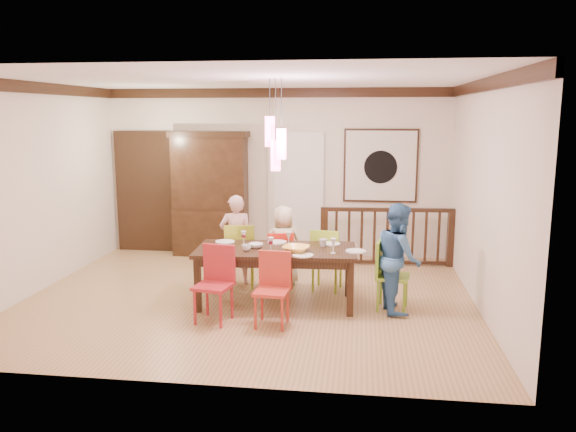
# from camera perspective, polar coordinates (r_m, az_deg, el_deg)

# --- Properties ---
(floor) EXTENTS (6.00, 6.00, 0.00)m
(floor) POSITION_cam_1_polar(r_m,az_deg,el_deg) (7.73, -3.96, -8.30)
(floor) COLOR #A37F4E
(floor) RESTS_ON ground
(ceiling) EXTENTS (6.00, 6.00, 0.00)m
(ceiling) POSITION_cam_1_polar(r_m,az_deg,el_deg) (7.34, -4.25, 13.68)
(ceiling) COLOR white
(ceiling) RESTS_ON wall_back
(wall_back) EXTENTS (6.00, 0.00, 6.00)m
(wall_back) POSITION_cam_1_polar(r_m,az_deg,el_deg) (9.84, -1.21, 4.40)
(wall_back) COLOR silver
(wall_back) RESTS_ON floor
(wall_left) EXTENTS (0.00, 5.00, 5.00)m
(wall_left) POSITION_cam_1_polar(r_m,az_deg,el_deg) (8.52, -24.32, 2.55)
(wall_left) COLOR silver
(wall_left) RESTS_ON floor
(wall_right) EXTENTS (0.00, 5.00, 5.00)m
(wall_right) POSITION_cam_1_polar(r_m,az_deg,el_deg) (7.41, 19.28, 1.86)
(wall_right) COLOR silver
(wall_right) RESTS_ON floor
(crown_molding) EXTENTS (6.00, 5.00, 0.16)m
(crown_molding) POSITION_cam_1_polar(r_m,az_deg,el_deg) (7.34, -4.24, 13.06)
(crown_molding) COLOR black
(crown_molding) RESTS_ON wall_back
(panel_door) EXTENTS (1.04, 0.07, 2.24)m
(panel_door) POSITION_cam_1_polar(r_m,az_deg,el_deg) (10.47, -14.35, 2.24)
(panel_door) COLOR black
(panel_door) RESTS_ON wall_back
(white_doorway) EXTENTS (0.97, 0.05, 2.22)m
(white_doorway) POSITION_cam_1_polar(r_m,az_deg,el_deg) (9.81, 0.79, 2.03)
(white_doorway) COLOR silver
(white_doorway) RESTS_ON wall_back
(painting) EXTENTS (1.25, 0.06, 1.25)m
(painting) POSITION_cam_1_polar(r_m,az_deg,el_deg) (9.69, 9.38, 5.06)
(painting) COLOR black
(painting) RESTS_ON wall_back
(pendant_cluster) EXTENTS (0.27, 0.21, 1.14)m
(pendant_cluster) POSITION_cam_1_polar(r_m,az_deg,el_deg) (7.09, -1.26, 7.41)
(pendant_cluster) COLOR #EC477F
(pendant_cluster) RESTS_ON ceiling
(dining_table) EXTENTS (2.11, 1.05, 0.75)m
(dining_table) POSITION_cam_1_polar(r_m,az_deg,el_deg) (7.31, -1.21, -3.95)
(dining_table) COLOR black
(dining_table) RESTS_ON floor
(chair_far_left) EXTENTS (0.48, 0.48, 0.93)m
(chair_far_left) POSITION_cam_1_polar(r_m,az_deg,el_deg) (8.12, -4.87, -3.48)
(chair_far_left) COLOR #9AAA22
(chair_far_left) RESTS_ON floor
(chair_far_mid) EXTENTS (0.45, 0.45, 0.82)m
(chair_far_mid) POSITION_cam_1_polar(r_m,az_deg,el_deg) (8.08, -0.86, -3.97)
(chair_far_mid) COLOR red
(chair_far_mid) RESTS_ON floor
(chair_far_right) EXTENTS (0.47, 0.47, 0.89)m
(chair_far_right) POSITION_cam_1_polar(r_m,az_deg,el_deg) (7.95, 4.01, -3.94)
(chair_far_right) COLOR #91B925
(chair_far_right) RESTS_ON floor
(chair_near_left) EXTENTS (0.48, 0.48, 0.91)m
(chair_near_left) POSITION_cam_1_polar(r_m,az_deg,el_deg) (6.78, -7.62, -6.44)
(chair_near_left) COLOR #AA2027
(chair_near_left) RESTS_ON floor
(chair_near_mid) EXTENTS (0.42, 0.42, 0.87)m
(chair_near_mid) POSITION_cam_1_polar(r_m,az_deg,el_deg) (6.60, -1.67, -7.05)
(chair_near_mid) COLOR #B83123
(chair_near_mid) RESTS_ON floor
(chair_end_right) EXTENTS (0.46, 0.46, 0.89)m
(chair_end_right) POSITION_cam_1_polar(r_m,az_deg,el_deg) (7.26, 10.62, -5.49)
(chair_end_right) COLOR #76A826
(chair_end_right) RESTS_ON floor
(china_hutch) EXTENTS (1.37, 0.46, 2.18)m
(china_hutch) POSITION_cam_1_polar(r_m,az_deg,el_deg) (9.92, -7.90, 2.28)
(china_hutch) COLOR black
(china_hutch) RESTS_ON floor
(balustrade) EXTENTS (2.19, 0.22, 0.96)m
(balustrade) POSITION_cam_1_polar(r_m,az_deg,el_deg) (9.35, 10.04, -1.97)
(balustrade) COLOR black
(balustrade) RESTS_ON floor
(person_far_left) EXTENTS (0.53, 0.40, 1.32)m
(person_far_left) POSITION_cam_1_polar(r_m,az_deg,el_deg) (8.22, -5.28, -2.41)
(person_far_left) COLOR beige
(person_far_left) RESTS_ON floor
(person_far_mid) EXTENTS (0.67, 0.56, 1.17)m
(person_far_mid) POSITION_cam_1_polar(r_m,az_deg,el_deg) (8.17, -0.47, -3.00)
(person_far_mid) COLOR beige
(person_far_mid) RESTS_ON floor
(person_end_right) EXTENTS (0.63, 0.75, 1.38)m
(person_end_right) POSITION_cam_1_polar(r_m,az_deg,el_deg) (7.19, 11.16, -4.17)
(person_end_right) COLOR teal
(person_end_right) RESTS_ON floor
(serving_bowl) EXTENTS (0.40, 0.40, 0.08)m
(serving_bowl) POSITION_cam_1_polar(r_m,az_deg,el_deg) (7.07, 0.83, -3.38)
(serving_bowl) COLOR #F5BA45
(serving_bowl) RESTS_ON dining_table
(small_bowl) EXTENTS (0.24, 0.24, 0.06)m
(small_bowl) POSITION_cam_1_polar(r_m,az_deg,el_deg) (7.32, -3.27, -3.03)
(small_bowl) COLOR white
(small_bowl) RESTS_ON dining_table
(cup_left) EXTENTS (0.11, 0.11, 0.09)m
(cup_left) POSITION_cam_1_polar(r_m,az_deg,el_deg) (7.16, -4.23, -3.23)
(cup_left) COLOR silver
(cup_left) RESTS_ON dining_table
(cup_right) EXTENTS (0.13, 0.13, 0.10)m
(cup_right) POSITION_cam_1_polar(r_m,az_deg,el_deg) (7.39, 3.58, -2.73)
(cup_right) COLOR silver
(cup_right) RESTS_ON dining_table
(plate_far_left) EXTENTS (0.26, 0.26, 0.01)m
(plate_far_left) POSITION_cam_1_polar(r_m,az_deg,el_deg) (7.68, -6.42, -2.60)
(plate_far_left) COLOR white
(plate_far_left) RESTS_ON dining_table
(plate_far_mid) EXTENTS (0.26, 0.26, 0.01)m
(plate_far_mid) POSITION_cam_1_polar(r_m,az_deg,el_deg) (7.61, -1.12, -2.66)
(plate_far_mid) COLOR white
(plate_far_mid) RESTS_ON dining_table
(plate_far_right) EXTENTS (0.26, 0.26, 0.01)m
(plate_far_right) POSITION_cam_1_polar(r_m,az_deg,el_deg) (7.53, 4.36, -2.83)
(plate_far_right) COLOR white
(plate_far_right) RESTS_ON dining_table
(plate_near_left) EXTENTS (0.26, 0.26, 0.01)m
(plate_near_left) POSITION_cam_1_polar(r_m,az_deg,el_deg) (7.14, -7.12, -3.62)
(plate_near_left) COLOR white
(plate_near_left) RESTS_ON dining_table
(plate_near_mid) EXTENTS (0.26, 0.26, 0.01)m
(plate_near_mid) POSITION_cam_1_polar(r_m,az_deg,el_deg) (6.91, 1.53, -4.01)
(plate_near_mid) COLOR white
(plate_near_mid) RESTS_ON dining_table
(plate_end_right) EXTENTS (0.26, 0.26, 0.01)m
(plate_end_right) POSITION_cam_1_polar(r_m,az_deg,el_deg) (7.16, 6.91, -3.56)
(plate_end_right) COLOR white
(plate_end_right) RESTS_ON dining_table
(wine_glass_a) EXTENTS (0.08, 0.08, 0.19)m
(wine_glass_a) POSITION_cam_1_polar(r_m,az_deg,el_deg) (7.46, -4.53, -2.26)
(wine_glass_a) COLOR #590C19
(wine_glass_a) RESTS_ON dining_table
(wine_glass_b) EXTENTS (0.08, 0.08, 0.19)m
(wine_glass_b) POSITION_cam_1_polar(r_m,az_deg,el_deg) (7.39, 0.07, -2.35)
(wine_glass_b) COLOR silver
(wine_glass_b) RESTS_ON dining_table
(wine_glass_c) EXTENTS (0.08, 0.08, 0.19)m
(wine_glass_c) POSITION_cam_1_polar(r_m,az_deg,el_deg) (7.07, -1.77, -2.94)
(wine_glass_c) COLOR #590C19
(wine_glass_c) RESTS_ON dining_table
(wine_glass_d) EXTENTS (0.08, 0.08, 0.19)m
(wine_glass_d) POSITION_cam_1_polar(r_m,az_deg,el_deg) (7.03, 4.63, -3.04)
(wine_glass_d) COLOR silver
(wine_glass_d) RESTS_ON dining_table
(napkin) EXTENTS (0.18, 0.14, 0.01)m
(napkin) POSITION_cam_1_polar(r_m,az_deg,el_deg) (6.93, -1.69, -3.97)
(napkin) COLOR #D83359
(napkin) RESTS_ON dining_table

